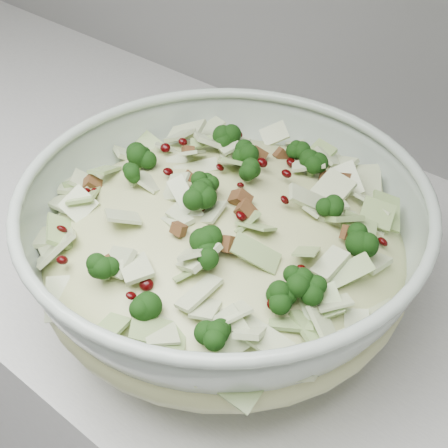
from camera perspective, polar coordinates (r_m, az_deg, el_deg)
mixing_bowl at (r=0.63m, az=0.02°, el=-2.31°), size 0.52×0.52×0.16m
salad at (r=0.61m, az=0.02°, el=-0.54°), size 0.48×0.48×0.16m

